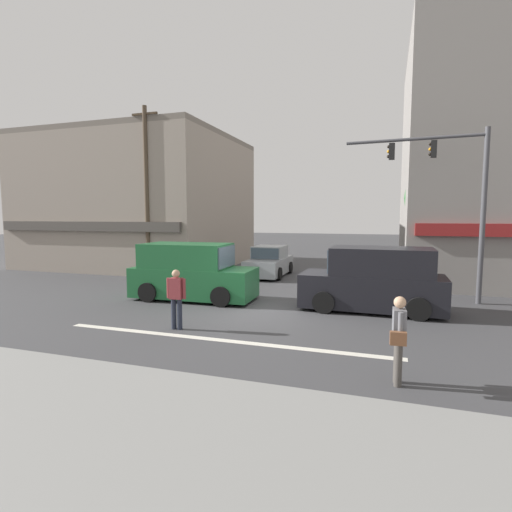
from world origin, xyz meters
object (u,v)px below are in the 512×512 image
object	(u,v)px
street_tree	(438,198)
pedestrian_foreground_with_bag	(399,335)
van_crossing_leftbound	(192,273)
pedestrian_mid_crossing	(176,296)
utility_pole_near_left	(147,190)
utility_pole_far_right	(458,203)
sedan_waiting_far	(269,262)
traffic_light_mast	(454,187)
van_approaching_near	(375,281)

from	to	relation	value
street_tree	pedestrian_foreground_with_bag	distance (m)	13.29
van_crossing_leftbound	pedestrian_mid_crossing	xyz separation A→B (m)	(1.48, -3.75, -0.06)
pedestrian_foreground_with_bag	utility_pole_near_left	bearing A→B (deg)	140.28
van_crossing_leftbound	pedestrian_mid_crossing	size ratio (longest dim) A/B	2.79
utility_pole_far_right	sedan_waiting_far	world-z (taller)	utility_pole_far_right
street_tree	utility_pole_near_left	xyz separation A→B (m)	(-13.71, -2.99, 0.44)
utility_pole_far_right	sedan_waiting_far	bearing A→B (deg)	-166.82
utility_pole_near_left	utility_pole_far_right	bearing A→B (deg)	17.61
utility_pole_near_left	utility_pole_far_right	xyz separation A→B (m)	(14.81, 4.70, -0.62)
traffic_light_mast	pedestrian_foreground_with_bag	distance (m)	9.13
van_approaching_near	utility_pole_near_left	bearing A→B (deg)	161.11
van_approaching_near	pedestrian_foreground_with_bag	distance (m)	6.01
pedestrian_foreground_with_bag	utility_pole_far_right	bearing A→B (deg)	78.27
van_crossing_leftbound	van_approaching_near	world-z (taller)	same
traffic_light_mast	sedan_waiting_far	distance (m)	9.66
utility_pole_near_left	utility_pole_far_right	world-z (taller)	utility_pole_near_left
sedan_waiting_far	pedestrian_foreground_with_bag	size ratio (longest dim) A/B	2.48
utility_pole_near_left	pedestrian_mid_crossing	xyz separation A→B (m)	(6.05, -7.82, -3.47)
van_crossing_leftbound	van_approaching_near	bearing A→B (deg)	2.12
street_tree	van_crossing_leftbound	size ratio (longest dim) A/B	1.18
van_approaching_near	pedestrian_mid_crossing	size ratio (longest dim) A/B	2.77
street_tree	sedan_waiting_far	world-z (taller)	street_tree
street_tree	pedestrian_mid_crossing	distance (m)	13.60
traffic_light_mast	van_crossing_leftbound	xyz separation A→B (m)	(-9.16, -2.59, -3.17)
pedestrian_mid_crossing	street_tree	bearing A→B (deg)	54.70
van_crossing_leftbound	sedan_waiting_far	distance (m)	6.72
sedan_waiting_far	van_crossing_leftbound	bearing A→B (deg)	-99.40
van_crossing_leftbound	van_approaching_near	size ratio (longest dim) A/B	1.01
street_tree	utility_pole_far_right	xyz separation A→B (m)	(1.10, 1.71, -0.18)
street_tree	van_approaching_near	bearing A→B (deg)	-110.38
sedan_waiting_far	pedestrian_mid_crossing	xyz separation A→B (m)	(0.39, -10.38, 0.24)
traffic_light_mast	pedestrian_foreground_with_bag	world-z (taller)	traffic_light_mast
van_approaching_near	van_crossing_leftbound	bearing A→B (deg)	-177.88
pedestrian_foreground_with_bag	van_approaching_near	bearing A→B (deg)	95.97
traffic_light_mast	sedan_waiting_far	bearing A→B (deg)	153.40
utility_pole_near_left	sedan_waiting_far	world-z (taller)	utility_pole_near_left
pedestrian_foreground_with_bag	street_tree	bearing A→B (deg)	81.52
utility_pole_far_right	sedan_waiting_far	distance (m)	9.89
street_tree	van_crossing_leftbound	world-z (taller)	street_tree
traffic_light_mast	pedestrian_foreground_with_bag	xyz separation A→B (m)	(-1.93, -8.32, -3.22)
traffic_light_mast	van_crossing_leftbound	size ratio (longest dim) A/B	1.33
street_tree	pedestrian_mid_crossing	xyz separation A→B (m)	(-7.66, -10.82, -3.03)
sedan_waiting_far	van_approaching_near	distance (m)	8.44
utility_pole_near_left	van_approaching_near	xyz separation A→B (m)	(11.18, -3.82, -3.42)
van_approaching_near	pedestrian_foreground_with_bag	size ratio (longest dim) A/B	2.77
utility_pole_far_right	sedan_waiting_far	size ratio (longest dim) A/B	1.77
street_tree	sedan_waiting_far	size ratio (longest dim) A/B	1.33
traffic_light_mast	sedan_waiting_far	world-z (taller)	traffic_light_mast
utility_pole_far_right	traffic_light_mast	size ratio (longest dim) A/B	1.18
utility_pole_near_left	utility_pole_far_right	size ratio (longest dim) A/B	1.17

